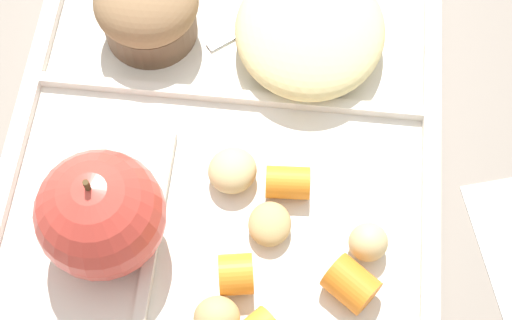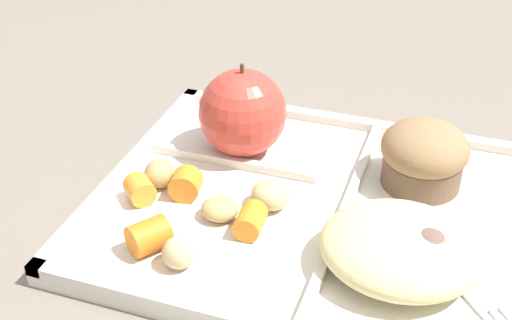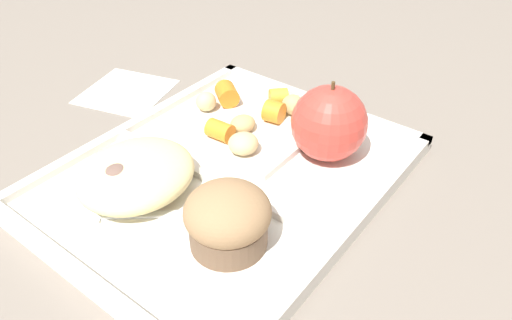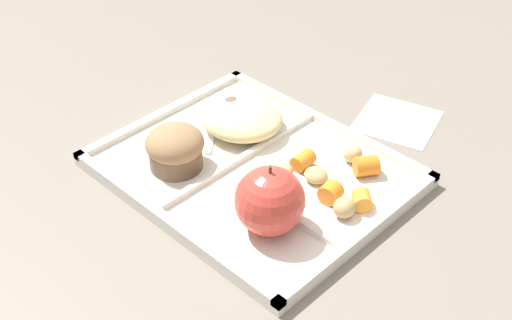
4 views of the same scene
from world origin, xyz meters
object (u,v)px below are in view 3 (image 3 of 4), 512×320
lunch_tray (227,176)px  bran_muffin (228,219)px  green_apple (329,123)px  plastic_fork (108,216)px

lunch_tray → bran_muffin: bearing=41.0°
green_apple → lunch_tray: bearing=-35.7°
plastic_fork → green_apple: bearing=152.0°
green_apple → bran_muffin: bearing=0.0°
lunch_tray → plastic_fork: size_ratio=2.94×
lunch_tray → green_apple: (-0.09, 0.06, 0.04)m
lunch_tray → bran_muffin: size_ratio=4.88×
bran_muffin → plastic_fork: bearing=-68.4°
lunch_tray → bran_muffin: (0.07, 0.06, 0.03)m
lunch_tray → plastic_fork: bearing=-21.2°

